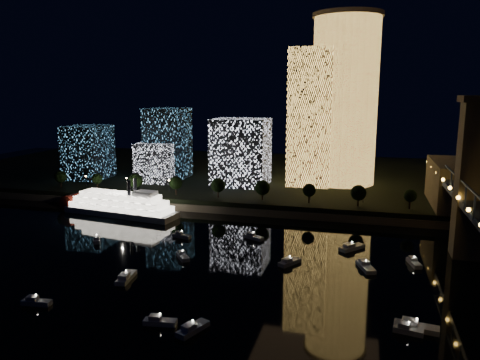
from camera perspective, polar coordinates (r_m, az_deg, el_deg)
name	(u,v)px	position (r m, az deg, el deg)	size (l,w,h in m)	color
ground	(226,300)	(120.27, -1.75, -14.44)	(520.00, 520.00, 0.00)	black
far_bank	(306,178)	(270.40, 8.08, 0.30)	(420.00, 160.00, 5.00)	black
seawall	(283,213)	(195.20, 5.23, -4.02)	(420.00, 6.00, 3.00)	#6B5E4C
tower_cylindrical	(345,100)	(241.00, 12.63, 9.46)	(34.00, 34.00, 83.12)	#FFBC51
tower_rectangular	(311,118)	(234.80, 8.65, 7.51)	(20.93, 20.93, 66.60)	#FFBC51
midrise_blocks	(173,151)	(245.65, -8.18, 3.56)	(107.33, 33.89, 37.45)	white
riverboat	(116,205)	(203.75, -14.90, -2.93)	(55.02, 18.47, 16.28)	silver
motorboats	(258,273)	(134.66, 2.23, -11.22)	(108.34, 73.25, 2.78)	silver
esplanade_trees	(217,185)	(206.03, -2.88, -0.64)	(165.54, 6.74, 8.87)	black
street_lamps	(214,185)	(212.91, -3.22, -0.66)	(132.70, 0.70, 5.65)	black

